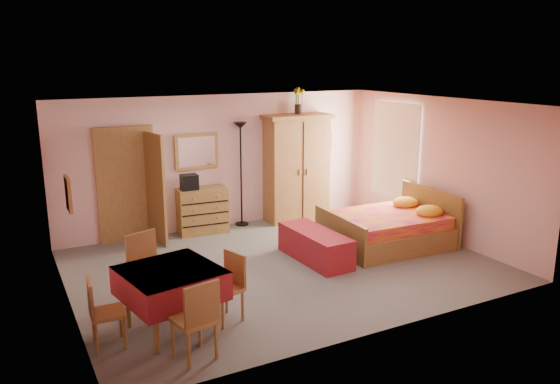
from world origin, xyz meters
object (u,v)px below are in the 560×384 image
bench (315,246)px  chair_east (224,288)px  wall_mirror (197,151)px  wardrobe (296,168)px  chest_of_drawers (202,211)px  chair_south (194,318)px  chair_west (108,312)px  floor_lamp (241,175)px  chair_north (151,271)px  stereo (189,182)px  bed (387,220)px  dining_table (171,300)px  sunflower_vase (298,101)px

bench → chair_east: size_ratio=1.71×
wall_mirror → wardrobe: (2.04, -0.24, -0.46)m
chest_of_drawers → chair_south: 4.56m
chair_south → chair_west: 1.07m
floor_lamp → chair_north: bearing=-132.2°
stereo → chair_north: bearing=-118.4°
bed → chair_east: bed is taller
bed → chair_west: 5.25m
stereo → chair_north: size_ratio=0.31×
wall_mirror → dining_table: (-1.68, -3.73, -1.15)m
chest_of_drawers → floor_lamp: size_ratio=0.45×
chair_west → sunflower_vase: bearing=131.6°
stereo → floor_lamp: (1.11, 0.11, 0.02)m
chair_north → chair_east: 1.10m
stereo → chair_east: 3.71m
chair_north → sunflower_vase: bearing=-162.5°
floor_lamp → chest_of_drawers: bearing=-172.5°
chest_of_drawers → sunflower_vase: (2.13, 0.06, 2.01)m
bench → chair_west: (-3.58, -1.26, 0.17)m
bed → chair_north: size_ratio=2.04×
chest_of_drawers → bed: (2.65, -2.23, 0.04)m
chest_of_drawers → dining_table: (-1.68, -3.52, -0.04)m
floor_lamp → bench: bearing=-83.6°
dining_table → chair_north: (-0.04, 0.77, 0.10)m
stereo → bed: 3.69m
chair_south → chair_east: (0.64, 0.67, -0.04)m
sunflower_vase → dining_table: bearing=-136.9°
chair_east → chair_south: bearing=119.8°
sunflower_vase → chair_north: 5.14m
sunflower_vase → chair_east: sunflower_vase is taller
chair_north → floor_lamp: bearing=-150.7°
wall_mirror → stereo: (-0.24, -0.21, -0.53)m
chest_of_drawers → stereo: stereo is taller
wall_mirror → chair_west: 4.61m
chair_west → chair_east: 1.43m
stereo → dining_table: stereo is taller
floor_lamp → dining_table: size_ratio=1.90×
wardrobe → chair_east: 4.72m
floor_lamp → chair_west: floor_lamp is taller
sunflower_vase → dining_table: (-3.81, -3.57, -2.04)m
wardrobe → bed: (0.61, -2.20, -0.62)m
chest_of_drawers → wall_mirror: wall_mirror is taller
floor_lamp → bed: floor_lamp is taller
bed → bench: 1.53m
stereo → chair_west: bearing=-121.9°
bed → chair_south: (-4.30, -2.02, 0.00)m
stereo → chair_west: (-2.20, -3.54, -0.60)m
stereo → wardrobe: 2.27m
wall_mirror → wardrobe: wardrobe is taller
floor_lamp → wardrobe: bearing=-7.2°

